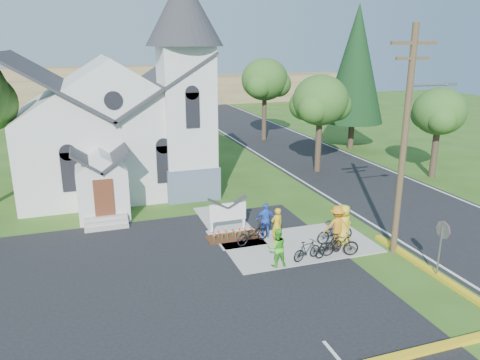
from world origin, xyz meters
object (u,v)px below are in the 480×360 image
object	(u,v)px
bike_3	(339,245)
cyclist_4	(344,225)
stop_sign	(442,237)
bike_0	(253,234)
cyclist_0	(277,225)
cyclist_3	(337,226)
bike_1	(307,250)
bike_4	(335,232)
church_sign	(228,212)
cyclist_1	(277,247)
bike_2	(329,246)
utility_pole	(406,135)
cyclist_2	(266,220)

from	to	relation	value
bike_3	cyclist_4	distance (m)	1.39
stop_sign	bike_0	world-z (taller)	stop_sign
cyclist_0	cyclist_3	bearing A→B (deg)	141.35
bike_1	bike_3	world-z (taller)	bike_3
bike_4	cyclist_4	bearing A→B (deg)	-148.67
bike_0	bike_1	bearing A→B (deg)	-164.49
church_sign	cyclist_3	xyz separation A→B (m)	(4.28, -3.37, 0.01)
bike_3	cyclist_1	bearing A→B (deg)	104.90
cyclist_0	bike_4	distance (m)	2.80
bike_3	bike_2	bearing A→B (deg)	75.93
stop_sign	bike_0	size ratio (longest dim) A/B	1.36
cyclist_0	utility_pole	bearing A→B (deg)	138.94
bike_0	cyclist_3	bearing A→B (deg)	-131.35
cyclist_0	bike_2	world-z (taller)	cyclist_0
bike_1	cyclist_4	bearing A→B (deg)	-83.76
church_sign	utility_pole	xyz separation A→B (m)	(6.56, -4.70, 4.38)
bike_2	bike_3	bearing A→B (deg)	-137.52
church_sign	stop_sign	size ratio (longest dim) A/B	0.89
cyclist_2	cyclist_4	world-z (taller)	cyclist_4
cyclist_0	cyclist_1	world-z (taller)	cyclist_0
church_sign	cyclist_0	world-z (taller)	cyclist_0
bike_1	cyclist_3	distance (m)	2.24
bike_2	bike_3	size ratio (longest dim) A/B	0.94
cyclist_1	bike_4	bearing A→B (deg)	-154.02
bike_4	bike_2	bearing A→B (deg)	138.28
cyclist_1	cyclist_3	bearing A→B (deg)	-158.55
cyclist_2	cyclist_4	distance (m)	3.70
bike_4	bike_0	bearing A→B (deg)	70.32
church_sign	stop_sign	distance (m)	9.97
cyclist_0	bike_3	distance (m)	3.05
bike_0	bike_1	xyz separation A→B (m)	(1.65, -2.43, -0.03)
cyclist_2	bike_3	size ratio (longest dim) A/B	0.97
cyclist_0	cyclist_3	xyz separation A→B (m)	(2.52, -1.19, 0.11)
cyclist_0	bike_1	xyz separation A→B (m)	(0.55, -2.11, -0.42)
cyclist_2	bike_3	bearing A→B (deg)	143.01
bike_3	church_sign	bearing A→B (deg)	55.79
cyclist_3	cyclist_4	size ratio (longest dim) A/B	1.00
utility_pole	bike_0	bearing A→B (deg)	154.25
cyclist_4	cyclist_0	bearing A→B (deg)	-37.44
church_sign	bike_1	world-z (taller)	church_sign
bike_2	cyclist_4	size ratio (longest dim) A/B	0.86
cyclist_4	bike_4	xyz separation A→B (m)	(-0.24, 0.36, -0.48)
bike_0	bike_3	size ratio (longest dim) A/B	1.01
bike_0	bike_2	xyz separation A→B (m)	(2.78, -2.34, -0.03)
stop_sign	cyclist_0	size ratio (longest dim) A/B	1.42
cyclist_4	bike_4	distance (m)	0.65
cyclist_0	bike_0	world-z (taller)	cyclist_0
bike_1	cyclist_2	bearing A→B (deg)	-0.05
stop_sign	cyclist_0	world-z (taller)	stop_sign
bike_2	cyclist_4	xyz separation A→B (m)	(1.20, 0.82, 0.54)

